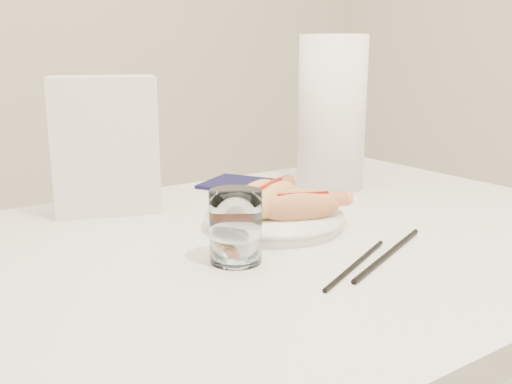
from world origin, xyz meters
TOP-DOWN VIEW (x-y plane):
  - table at (0.00, 0.00)m, footprint 1.20×0.80m
  - plate at (0.03, 0.04)m, footprint 0.25×0.25m
  - hotdog_left at (0.03, 0.06)m, footprint 0.18×0.14m
  - hotdog_right at (0.06, 0.01)m, footprint 0.16×0.11m
  - water_glass at (-0.10, -0.05)m, footprint 0.07×0.07m
  - chopstick_near at (0.02, -0.16)m, footprint 0.19×0.09m
  - chopstick_far at (0.08, -0.16)m, footprint 0.23×0.10m
  - napkin_box at (-0.15, 0.29)m, footprint 0.20×0.15m
  - navy_napkin at (0.15, 0.32)m, footprint 0.18×0.18m
  - paper_towel_roll at (0.30, 0.20)m, footprint 0.18×0.18m

SIDE VIEW (x-z plane):
  - table at x=0.00m, z-range 0.32..1.07m
  - chopstick_near at x=0.02m, z-range 0.75..0.76m
  - navy_napkin at x=0.15m, z-range 0.75..0.76m
  - chopstick_far at x=0.08m, z-range 0.75..0.76m
  - plate at x=0.03m, z-range 0.75..0.77m
  - hotdog_right at x=0.06m, z-range 0.77..0.81m
  - hotdog_left at x=0.03m, z-range 0.77..0.82m
  - water_glass at x=-0.10m, z-range 0.75..0.85m
  - napkin_box at x=-0.15m, z-range 0.75..0.99m
  - paper_towel_roll at x=0.30m, z-range 0.75..1.06m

